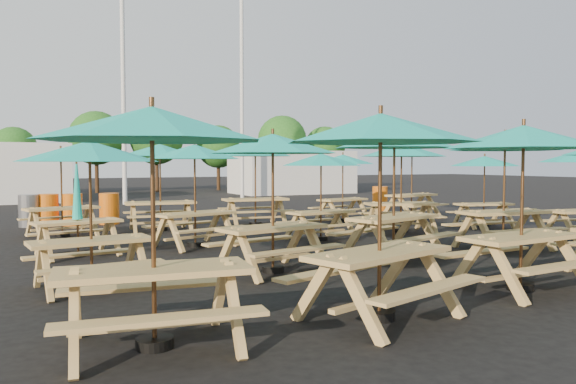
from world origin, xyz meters
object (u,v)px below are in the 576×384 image
picnic_unit_10 (321,164)px  picnic_unit_5 (273,151)px  picnic_unit_0 (152,137)px  waste_bin_0 (29,211)px  waste_bin_4 (380,198)px  picnic_unit_3 (61,160)px  picnic_unit_9 (394,146)px  picnic_unit_7 (160,155)px  waste_bin_1 (48,210)px  picnic_unit_8 (523,146)px  picnic_unit_6 (195,157)px  picnic_unit_1 (90,159)px  picnic_unit_19 (412,155)px  picnic_unit_4 (380,139)px  waste_bin_3 (109,209)px  picnic_unit_13 (505,148)px  waste_bin_2 (72,210)px  picnic_unit_15 (343,163)px  picnic_unit_18 (485,165)px  picnic_unit_11 (255,155)px  picnic_unit_14 (401,155)px  picnic_unit_2 (77,212)px

picnic_unit_10 → picnic_unit_5: bearing=-139.0°
picnic_unit_5 → picnic_unit_0: bearing=-143.8°
picnic_unit_10 → waste_bin_0: (-6.26, 6.28, -1.37)m
waste_bin_4 → picnic_unit_3: bearing=-166.8°
picnic_unit_3 → picnic_unit_9: picnic_unit_9 is taller
picnic_unit_0 → waste_bin_4: 17.22m
picnic_unit_3 → picnic_unit_7: size_ratio=1.02×
waste_bin_0 → waste_bin_1: 0.52m
picnic_unit_7 → picnic_unit_8: picnic_unit_8 is taller
waste_bin_4 → picnic_unit_7: bearing=-164.0°
picnic_unit_6 → picnic_unit_1: bearing=-143.8°
picnic_unit_19 → waste_bin_4: 3.55m
picnic_unit_4 → picnic_unit_7: bearing=75.0°
picnic_unit_8 → waste_bin_3: (-3.99, 12.00, -1.66)m
picnic_unit_3 → picnic_unit_7: 2.56m
picnic_unit_5 → picnic_unit_13: (5.56, 0.07, 0.11)m
picnic_unit_5 → waste_bin_4: bearing=34.4°
picnic_unit_5 → waste_bin_2: 9.67m
picnic_unit_10 → waste_bin_2: size_ratio=2.34×
picnic_unit_6 → picnic_unit_19: 8.97m
picnic_unit_7 → waste_bin_2: (-2.05, 2.51, -1.63)m
picnic_unit_15 → waste_bin_0: bearing=150.1°
picnic_unit_18 → picnic_unit_15: bearing=142.3°
waste_bin_1 → picnic_unit_7: bearing=-45.0°
picnic_unit_6 → picnic_unit_18: bearing=-16.4°
picnic_unit_1 → picnic_unit_8: size_ratio=0.93×
picnic_unit_6 → picnic_unit_13: 6.78m
waste_bin_4 → waste_bin_0: bearing=-180.0°
picnic_unit_5 → picnic_unit_11: (2.57, 6.76, 0.04)m
picnic_unit_18 → waste_bin_2: (-10.71, 5.88, -1.35)m
picnic_unit_5 → picnic_unit_14: (5.45, 3.49, 0.01)m
picnic_unit_4 → picnic_unit_11: (2.66, 9.97, -0.04)m
picnic_unit_3 → waste_bin_2: picnic_unit_3 is taller
picnic_unit_19 → picnic_unit_9: bearing=-144.2°
picnic_unit_3 → waste_bin_4: 12.29m
picnic_unit_2 → picnic_unit_8: (5.51, -6.19, 1.25)m
picnic_unit_7 → picnic_unit_10: picnic_unit_7 is taller
waste_bin_1 → picnic_unit_6: bearing=-65.9°
picnic_unit_8 → picnic_unit_1: bearing=148.4°
picnic_unit_0 → picnic_unit_5: size_ratio=0.98×
picnic_unit_14 → waste_bin_2: size_ratio=2.92×
picnic_unit_7 → picnic_unit_19: 8.46m
picnic_unit_1 → picnic_unit_5: bearing=-7.5°
picnic_unit_1 → picnic_unit_10: 6.47m
picnic_unit_11 → picnic_unit_13: picnic_unit_13 is taller
picnic_unit_13 → waste_bin_2: 12.23m
picnic_unit_7 → picnic_unit_9: size_ratio=0.84×
picnic_unit_0 → picnic_unit_13: bearing=28.0°
waste_bin_0 → waste_bin_1: (0.52, 0.03, 0.00)m
waste_bin_4 → picnic_unit_10: bearing=-135.0°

